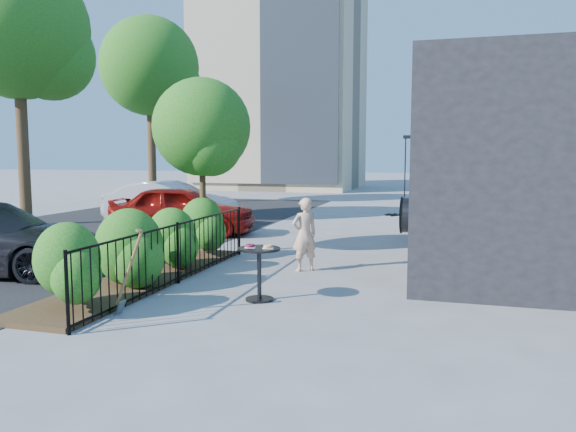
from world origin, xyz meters
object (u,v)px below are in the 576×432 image
(street_tree_far, at_px, (151,72))
(street_tree_near, at_px, (18,37))
(car_silver, at_px, (171,203))
(patio_tree, at_px, (204,133))
(woman, at_px, (305,234))
(car_red, at_px, (183,210))
(shovel, at_px, (127,277))
(cafe_table, at_px, (259,264))

(street_tree_far, bearing_deg, street_tree_near, -90.00)
(street_tree_far, xyz_separation_m, car_silver, (4.36, -6.56, -5.21))
(patio_tree, bearing_deg, street_tree_far, 124.51)
(car_silver, bearing_deg, patio_tree, -142.75)
(street_tree_far, relative_size, woman, 5.71)
(street_tree_far, xyz_separation_m, car_red, (5.69, -8.32, -5.21))
(street_tree_far, height_order, woman, street_tree_far)
(street_tree_far, bearing_deg, shovel, -61.47)
(patio_tree, distance_m, car_silver, 6.08)
(street_tree_near, distance_m, car_silver, 6.94)
(street_tree_far, height_order, car_red, street_tree_far)
(patio_tree, distance_m, shovel, 5.34)
(street_tree_near, relative_size, cafe_table, 9.27)
(woman, height_order, car_red, woman)
(street_tree_near, xyz_separation_m, shovel, (8.68, -7.97, -5.35))
(street_tree_near, distance_m, shovel, 12.95)
(patio_tree, bearing_deg, woman, -22.36)
(street_tree_near, distance_m, woman, 12.32)
(patio_tree, xyz_separation_m, car_red, (-2.01, 2.88, -2.06))
(patio_tree, distance_m, car_red, 4.07)
(cafe_table, relative_size, shovel, 0.70)
(cafe_table, height_order, shovel, shovel)
(street_tree_near, height_order, car_silver, street_tree_near)
(street_tree_near, relative_size, woman, 5.71)
(street_tree_far, bearing_deg, car_silver, -56.43)
(street_tree_near, height_order, street_tree_far, same)
(woman, relative_size, car_silver, 0.34)
(cafe_table, height_order, car_red, car_red)
(cafe_table, distance_m, car_silver, 9.99)
(shovel, xyz_separation_m, car_red, (-3.00, 7.65, 0.14))
(car_red, relative_size, car_silver, 0.96)
(patio_tree, bearing_deg, shovel, -78.36)
(street_tree_near, bearing_deg, woman, -22.51)
(woman, distance_m, car_silver, 8.26)
(car_silver, bearing_deg, street_tree_far, 35.01)
(woman, bearing_deg, car_red, -79.85)
(street_tree_far, distance_m, cafe_table, 18.64)
(street_tree_far, bearing_deg, patio_tree, -55.49)
(patio_tree, xyz_separation_m, woman, (2.62, -1.08, -2.04))
(patio_tree, distance_m, cafe_table, 4.79)
(shovel, distance_m, car_red, 8.22)
(patio_tree, bearing_deg, car_red, 124.94)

